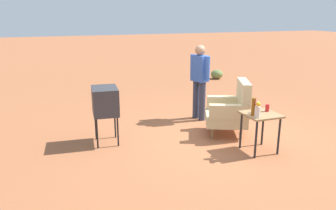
{
  "coord_description": "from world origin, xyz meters",
  "views": [
    {
      "loc": [
        5.31,
        -3.05,
        2.31
      ],
      "look_at": [
        -0.29,
        -1.01,
        0.65
      ],
      "focal_mm": 35.85,
      "sensor_mm": 36.0,
      "label": 1
    }
  ],
  "objects_px": {
    "flower_vase": "(258,109)",
    "side_table": "(261,119)",
    "tv_on_stand": "(105,101)",
    "bottle_tall_amber": "(254,107)",
    "soda_can_blue": "(255,109)",
    "bottle_short_clear": "(254,108)",
    "armchair": "(231,110)",
    "soda_can_red": "(267,108)",
    "person_standing": "(200,78)"
  },
  "relations": [
    {
      "from": "armchair",
      "to": "side_table",
      "type": "height_order",
      "value": "armchair"
    },
    {
      "from": "armchair",
      "to": "bottle_tall_amber",
      "type": "distance_m",
      "value": 1.03
    },
    {
      "from": "tv_on_stand",
      "to": "flower_vase",
      "type": "height_order",
      "value": "tv_on_stand"
    },
    {
      "from": "soda_can_red",
      "to": "side_table",
      "type": "bearing_deg",
      "value": -66.35
    },
    {
      "from": "tv_on_stand",
      "to": "bottle_tall_amber",
      "type": "xyz_separation_m",
      "value": [
        1.34,
        2.17,
        0.04
      ]
    },
    {
      "from": "bottle_tall_amber",
      "to": "flower_vase",
      "type": "height_order",
      "value": "bottle_tall_amber"
    },
    {
      "from": "person_standing",
      "to": "bottle_tall_amber",
      "type": "height_order",
      "value": "person_standing"
    },
    {
      "from": "soda_can_red",
      "to": "flower_vase",
      "type": "distance_m",
      "value": 0.45
    },
    {
      "from": "person_standing",
      "to": "soda_can_blue",
      "type": "height_order",
      "value": "person_standing"
    },
    {
      "from": "armchair",
      "to": "soda_can_blue",
      "type": "xyz_separation_m",
      "value": [
        0.82,
        -0.03,
        0.24
      ]
    },
    {
      "from": "soda_can_blue",
      "to": "flower_vase",
      "type": "distance_m",
      "value": 0.3
    },
    {
      "from": "flower_vase",
      "to": "bottle_tall_amber",
      "type": "bearing_deg",
      "value": -176.85
    },
    {
      "from": "flower_vase",
      "to": "soda_can_red",
      "type": "bearing_deg",
      "value": 123.12
    },
    {
      "from": "bottle_tall_amber",
      "to": "soda_can_blue",
      "type": "distance_m",
      "value": 0.22
    },
    {
      "from": "tv_on_stand",
      "to": "soda_can_blue",
      "type": "xyz_separation_m",
      "value": [
        1.2,
        2.31,
        -0.05
      ]
    },
    {
      "from": "side_table",
      "to": "soda_can_blue",
      "type": "bearing_deg",
      "value": -146.4
    },
    {
      "from": "person_standing",
      "to": "tv_on_stand",
      "type": "bearing_deg",
      "value": -72.07
    },
    {
      "from": "tv_on_stand",
      "to": "flower_vase",
      "type": "distance_m",
      "value": 2.62
    },
    {
      "from": "tv_on_stand",
      "to": "person_standing",
      "type": "xyz_separation_m",
      "value": [
        -0.7,
        2.17,
        0.16
      ]
    },
    {
      "from": "tv_on_stand",
      "to": "flower_vase",
      "type": "relative_size",
      "value": 3.89
    },
    {
      "from": "side_table",
      "to": "armchair",
      "type": "bearing_deg",
      "value": -178.25
    },
    {
      "from": "person_standing",
      "to": "bottle_short_clear",
      "type": "xyz_separation_m",
      "value": [
        1.98,
        0.07,
        -0.16
      ]
    },
    {
      "from": "flower_vase",
      "to": "tv_on_stand",
      "type": "bearing_deg",
      "value": -123.56
    },
    {
      "from": "tv_on_stand",
      "to": "soda_can_blue",
      "type": "distance_m",
      "value": 2.6
    },
    {
      "from": "armchair",
      "to": "soda_can_blue",
      "type": "bearing_deg",
      "value": -2.16
    },
    {
      "from": "armchair",
      "to": "tv_on_stand",
      "type": "distance_m",
      "value": 2.39
    },
    {
      "from": "armchair",
      "to": "bottle_short_clear",
      "type": "xyz_separation_m",
      "value": [
        0.89,
        -0.1,
        0.28
      ]
    },
    {
      "from": "bottle_tall_amber",
      "to": "armchair",
      "type": "bearing_deg",
      "value": 169.98
    },
    {
      "from": "soda_can_red",
      "to": "bottle_short_clear",
      "type": "distance_m",
      "value": 0.32
    },
    {
      "from": "tv_on_stand",
      "to": "soda_can_red",
      "type": "xyz_separation_m",
      "value": [
        1.21,
        2.55,
        -0.05
      ]
    },
    {
      "from": "side_table",
      "to": "flower_vase",
      "type": "distance_m",
      "value": 0.36
    },
    {
      "from": "person_standing",
      "to": "soda_can_blue",
      "type": "relative_size",
      "value": 13.44
    },
    {
      "from": "bottle_short_clear",
      "to": "soda_can_blue",
      "type": "height_order",
      "value": "bottle_short_clear"
    },
    {
      "from": "side_table",
      "to": "bottle_short_clear",
      "type": "height_order",
      "value": "bottle_short_clear"
    },
    {
      "from": "side_table",
      "to": "bottle_tall_amber",
      "type": "distance_m",
      "value": 0.33
    },
    {
      "from": "tv_on_stand",
      "to": "side_table",
      "type": "bearing_deg",
      "value": 61.58
    },
    {
      "from": "tv_on_stand",
      "to": "soda_can_red",
      "type": "bearing_deg",
      "value": 64.62
    },
    {
      "from": "soda_can_blue",
      "to": "bottle_tall_amber",
      "type": "bearing_deg",
      "value": -43.27
    },
    {
      "from": "side_table",
      "to": "bottle_tall_amber",
      "type": "relative_size",
      "value": 2.25
    },
    {
      "from": "person_standing",
      "to": "bottle_tall_amber",
      "type": "bearing_deg",
      "value": 0.06
    },
    {
      "from": "bottle_short_clear",
      "to": "flower_vase",
      "type": "bearing_deg",
      "value": -19.23
    },
    {
      "from": "bottle_tall_amber",
      "to": "soda_can_blue",
      "type": "height_order",
      "value": "bottle_tall_amber"
    },
    {
      "from": "soda_can_red",
      "to": "soda_can_blue",
      "type": "xyz_separation_m",
      "value": [
        -0.01,
        -0.23,
        0.0
      ]
    },
    {
      "from": "flower_vase",
      "to": "side_table",
      "type": "bearing_deg",
      "value": 130.23
    },
    {
      "from": "bottle_tall_amber",
      "to": "flower_vase",
      "type": "relative_size",
      "value": 1.13
    },
    {
      "from": "armchair",
      "to": "tv_on_stand",
      "type": "height_order",
      "value": "armchair"
    },
    {
      "from": "bottle_short_clear",
      "to": "bottle_tall_amber",
      "type": "height_order",
      "value": "bottle_tall_amber"
    },
    {
      "from": "tv_on_stand",
      "to": "soda_can_red",
      "type": "relative_size",
      "value": 8.44
    },
    {
      "from": "soda_can_red",
      "to": "soda_can_blue",
      "type": "bearing_deg",
      "value": -92.94
    },
    {
      "from": "person_standing",
      "to": "bottle_short_clear",
      "type": "distance_m",
      "value": 1.99
    }
  ]
}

